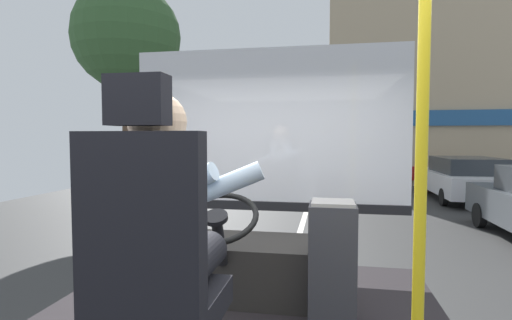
{
  "coord_description": "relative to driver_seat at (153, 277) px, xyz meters",
  "views": [
    {
      "loc": [
        0.54,
        -1.91,
        1.9
      ],
      "look_at": [
        -0.09,
        1.48,
        1.7
      ],
      "focal_mm": 27.41,
      "sensor_mm": 36.0,
      "label": 1
    }
  ],
  "objects": [
    {
      "name": "parked_car_red",
      "position": [
        4.67,
        16.62,
        -0.74
      ],
      "size": [
        1.88,
        3.81,
        1.2
      ],
      "color": "maroon",
      "rests_on": "ground"
    },
    {
      "name": "bus_driver",
      "position": [
        0.0,
        0.12,
        0.21
      ],
      "size": [
        0.78,
        0.54,
        0.82
      ],
      "color": "black",
      "rests_on": "driver_seat"
    },
    {
      "name": "shop_building",
      "position": [
        6.28,
        17.11,
        2.46
      ],
      "size": [
        11.2,
        4.63,
        7.63
      ],
      "color": "tan",
      "rests_on": "ground"
    },
    {
      "name": "street_tree",
      "position": [
        -4.36,
        7.85,
        3.05
      ],
      "size": [
        2.69,
        2.69,
        5.8
      ],
      "color": "#4C3828",
      "rests_on": "ground"
    },
    {
      "name": "ground",
      "position": [
        0.13,
        9.3,
        -1.38
      ],
      "size": [
        18.0,
        44.0,
        0.06
      ],
      "color": "#313131"
    },
    {
      "name": "handrail_pole",
      "position": [
        1.01,
        0.12,
        0.49
      ],
      "size": [
        0.04,
        0.04,
        2.16
      ],
      "color": "yellow",
      "rests_on": "bus_floor"
    },
    {
      "name": "fare_box",
      "position": [
        0.7,
        0.94,
        -0.21
      ],
      "size": [
        0.28,
        0.27,
        0.76
      ],
      "color": "#333338",
      "rests_on": "bus_floor"
    },
    {
      "name": "parked_car_white",
      "position": [
        4.8,
        11.49,
        -0.68
      ],
      "size": [
        2.03,
        4.36,
        1.31
      ],
      "color": "silver",
      "rests_on": "ground"
    },
    {
      "name": "windshield_panel",
      "position": [
        0.13,
        2.12,
        0.46
      ],
      "size": [
        2.5,
        0.08,
        1.48
      ],
      "color": "silver"
    },
    {
      "name": "steering_console",
      "position": [
        0.0,
        1.28,
        -0.37
      ],
      "size": [
        1.1,
        0.96,
        0.78
      ],
      "color": "#282623",
      "rests_on": "bus_floor"
    },
    {
      "name": "driver_seat",
      "position": [
        0.0,
        0.0,
        0.0
      ],
      "size": [
        0.48,
        0.48,
        1.36
      ],
      "color": "black",
      "rests_on": "bus_floor"
    }
  ]
}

